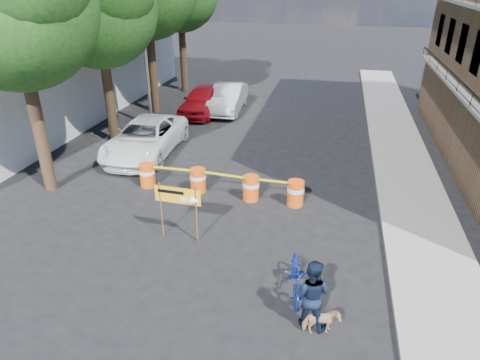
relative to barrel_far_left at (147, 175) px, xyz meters
The scene contains 17 objects.
ground 4.52m from the barrel_far_left, 41.56° to the right, with size 120.00×120.00×0.00m, color black.
sidewalk_east 10.04m from the barrel_far_left, 17.49° to the left, with size 2.40×40.00×0.15m, color gray.
white_building 12.18m from the barrel_far_left, 143.94° to the left, with size 8.00×22.00×6.00m, color silver.
tree_near 6.85m from the barrel_far_left, 163.73° to the right, with size 5.46×5.20×9.15m.
tree_mid_a 7.62m from the barrel_far_left, 130.00° to the left, with size 5.25×5.00×8.68m.
streetlamp 8.02m from the barrel_far_left, 111.52° to the left, with size 1.25×0.18×8.00m.
barrel_far_left is the anchor object (origin of this frame).
barrel_mid_left 1.98m from the barrel_far_left, ahead, with size 0.58×0.58×0.90m.
barrel_mid_right 3.98m from the barrel_far_left, ahead, with size 0.58×0.58×0.90m.
barrel_far_right 5.55m from the barrel_far_left, ahead, with size 0.58×0.58×0.90m.
detour_sign 4.09m from the barrel_far_left, 50.25° to the right, with size 1.41×0.27×1.82m.
pedestrian 8.65m from the barrel_far_left, 41.82° to the right, with size 0.85×0.66×1.75m, color black.
bicycle 7.67m from the barrel_far_left, 37.90° to the right, with size 0.68×1.02×1.94m, color #1530B1.
dog 8.99m from the barrel_far_left, 41.73° to the right, with size 0.36×0.79×0.67m, color tan.
suv_white 3.25m from the barrel_far_left, 114.75° to the left, with size 2.50×5.41×1.50m, color white.
sedan_red 9.33m from the barrel_far_left, 94.24° to the left, with size 1.83×4.54×1.55m, color maroon.
sedan_silver 10.11m from the barrel_far_left, 86.79° to the left, with size 1.63×4.67×1.54m, color silver.
Camera 1 is at (3.15, -10.29, 7.25)m, focal length 32.00 mm.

